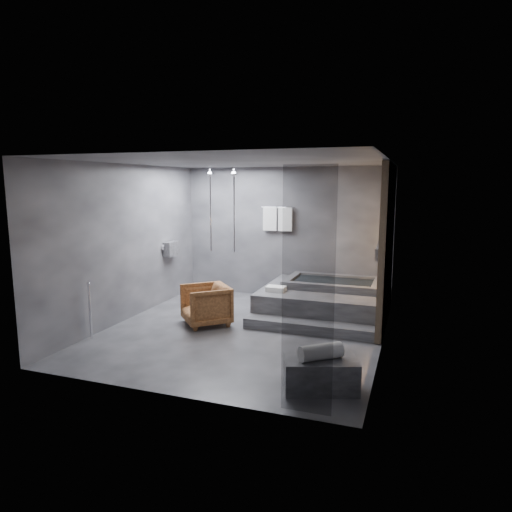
% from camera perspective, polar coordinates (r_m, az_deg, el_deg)
% --- Properties ---
extents(room, '(5.00, 5.04, 2.82)m').
position_cam_1_polar(room, '(7.54, 1.89, 3.52)').
color(room, '#2E2E31').
rests_on(room, ground).
extents(tub_deck, '(2.20, 2.00, 0.50)m').
position_cam_1_polar(tub_deck, '(8.79, 8.33, -5.56)').
color(tub_deck, '#333336').
rests_on(tub_deck, ground).
extents(tub_step, '(2.20, 0.36, 0.18)m').
position_cam_1_polar(tub_step, '(7.73, 6.57, -8.84)').
color(tub_step, '#333336').
rests_on(tub_step, ground).
extents(concrete_bench, '(0.98, 0.74, 0.39)m').
position_cam_1_polar(concrete_bench, '(5.70, 8.08, -14.44)').
color(concrete_bench, '#343437').
rests_on(concrete_bench, ground).
extents(driftwood_chair, '(1.08, 1.08, 0.71)m').
position_cam_1_polar(driftwood_chair, '(8.08, -6.28, -6.08)').
color(driftwood_chair, '#4E2A13').
rests_on(driftwood_chair, ground).
extents(rolled_towel, '(0.53, 0.48, 0.19)m').
position_cam_1_polar(rolled_towel, '(5.58, 8.13, -11.77)').
color(rolled_towel, silver).
rests_on(rolled_towel, concrete_bench).
extents(deck_towel, '(0.34, 0.25, 0.09)m').
position_cam_1_polar(deck_towel, '(8.39, 2.51, -4.11)').
color(deck_towel, white).
rests_on(deck_towel, tub_deck).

